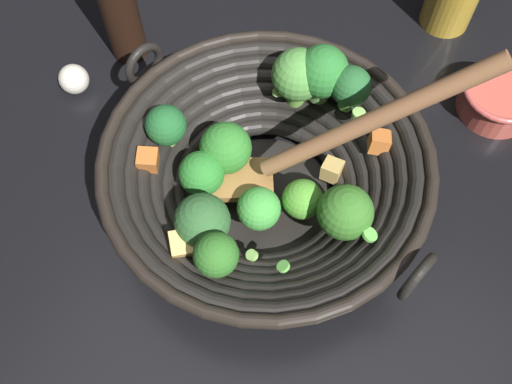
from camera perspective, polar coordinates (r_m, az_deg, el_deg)
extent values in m
plane|color=black|center=(0.65, 0.95, -0.62)|extent=(4.00, 4.00, 0.00)
cylinder|color=black|center=(0.64, 0.96, -0.41)|extent=(0.15, 0.15, 0.01)
torus|color=black|center=(0.63, 0.98, 0.21)|extent=(0.20, 0.20, 0.02)
torus|color=black|center=(0.62, 0.99, 0.63)|extent=(0.22, 0.22, 0.02)
torus|color=black|center=(0.61, 1.01, 1.06)|extent=(0.24, 0.24, 0.02)
torus|color=black|center=(0.60, 1.02, 1.50)|extent=(0.27, 0.27, 0.02)
torus|color=black|center=(0.59, 1.04, 1.96)|extent=(0.29, 0.29, 0.02)
torus|color=black|center=(0.59, 1.05, 2.42)|extent=(0.31, 0.31, 0.02)
torus|color=black|center=(0.58, 1.07, 2.91)|extent=(0.34, 0.34, 0.02)
torus|color=black|center=(0.57, 1.08, 3.40)|extent=(0.35, 0.35, 0.01)
torus|color=black|center=(0.54, 16.24, -8.35)|extent=(0.05, 0.02, 0.05)
torus|color=black|center=(0.66, -11.41, 12.78)|extent=(0.05, 0.02, 0.05)
cylinder|color=#68A23F|center=(0.66, 4.13, 9.92)|extent=(0.03, 0.03, 0.02)
sphere|color=#549A43|center=(0.63, 4.34, 11.93)|extent=(0.06, 0.06, 0.06)
cylinder|color=#61934D|center=(0.65, 6.44, 10.33)|extent=(0.03, 0.03, 0.02)
sphere|color=#2C7B31|center=(0.62, 6.75, 12.25)|extent=(0.06, 0.06, 0.06)
cylinder|color=#84B25E|center=(0.60, 0.28, -2.90)|extent=(0.02, 0.02, 0.02)
sphere|color=green|center=(0.57, 0.29, -1.72)|extent=(0.05, 0.05, 0.05)
cylinder|color=#68AB4D|center=(0.64, 9.36, 9.14)|extent=(0.03, 0.03, 0.02)
sphere|color=#266230|center=(0.62, 9.73, 10.68)|extent=(0.04, 0.04, 0.04)
cylinder|color=#5B8D3C|center=(0.58, 8.70, -3.55)|extent=(0.03, 0.03, 0.02)
sphere|color=#377527|center=(0.55, 9.17, -2.07)|extent=(0.06, 0.06, 0.06)
cylinder|color=#7CA74B|center=(0.62, -5.40, 0.61)|extent=(0.03, 0.03, 0.02)
sphere|color=#2D832E|center=(0.59, -5.63, 1.90)|extent=(0.05, 0.05, 0.05)
cylinder|color=#85B74C|center=(0.58, -5.28, -4.36)|extent=(0.02, 0.02, 0.02)
sphere|color=#306230|center=(0.55, -5.56, -2.99)|extent=(0.06, 0.06, 0.06)
cylinder|color=#77AD52|center=(0.54, -3.96, -7.49)|extent=(0.02, 0.02, 0.02)
sphere|color=#317026|center=(0.52, -4.14, -6.45)|extent=(0.04, 0.04, 0.04)
cylinder|color=#56964C|center=(0.61, 4.61, -1.95)|extent=(0.02, 0.02, 0.02)
sphere|color=#52A032|center=(0.58, 4.81, -0.73)|extent=(0.04, 0.04, 0.04)
cylinder|color=#6CA84D|center=(0.63, -8.92, 5.42)|extent=(0.02, 0.02, 0.02)
sphere|color=#21622D|center=(0.61, -9.26, 6.80)|extent=(0.05, 0.05, 0.05)
cylinder|color=#73A63F|center=(0.63, -2.78, 3.34)|extent=(0.03, 0.03, 0.02)
sphere|color=#32812D|center=(0.60, -2.90, 4.87)|extent=(0.06, 0.06, 0.06)
cube|color=orange|center=(0.62, 12.55, 5.05)|extent=(0.03, 0.03, 0.03)
cube|color=#D9B160|center=(0.63, 7.83, 2.26)|extent=(0.02, 0.02, 0.02)
cube|color=#C96A2C|center=(0.60, -11.07, 3.23)|extent=(0.03, 0.03, 0.02)
cube|color=#E9BD62|center=(0.55, -7.59, -5.37)|extent=(0.04, 0.04, 0.03)
cylinder|color=#99D166|center=(0.64, 2.24, 10.17)|extent=(0.02, 0.02, 0.01)
cylinder|color=#6BC651|center=(0.53, 2.83, -7.66)|extent=(0.01, 0.01, 0.01)
cylinder|color=#6BC651|center=(0.54, 11.61, -4.31)|extent=(0.02, 0.02, 0.01)
cylinder|color=#99D166|center=(0.62, 10.50, 7.92)|extent=(0.02, 0.02, 0.01)
cylinder|color=#99D166|center=(0.57, -0.42, -6.52)|extent=(0.02, 0.02, 0.01)
cube|color=#9E6B38|center=(0.61, -1.56, 1.29)|extent=(0.08, 0.09, 0.01)
cylinder|color=#976340|center=(0.53, 11.77, 7.14)|extent=(0.13, 0.18, 0.18)
cylinder|color=black|center=(0.74, -13.85, 17.57)|extent=(0.05, 0.05, 0.14)
cylinder|color=#D15647|center=(0.76, 23.63, 8.67)|extent=(0.09, 0.09, 0.04)
torus|color=#CB524A|center=(0.75, 24.16, 9.53)|extent=(0.10, 0.10, 0.01)
cylinder|color=#6BC651|center=(0.77, 23.82, 9.37)|extent=(0.02, 0.02, 0.01)
cylinder|color=#56B247|center=(0.76, 23.92, 8.92)|extent=(0.01, 0.01, 0.01)
sphere|color=silver|center=(0.76, -18.22, 10.97)|extent=(0.04, 0.04, 0.04)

